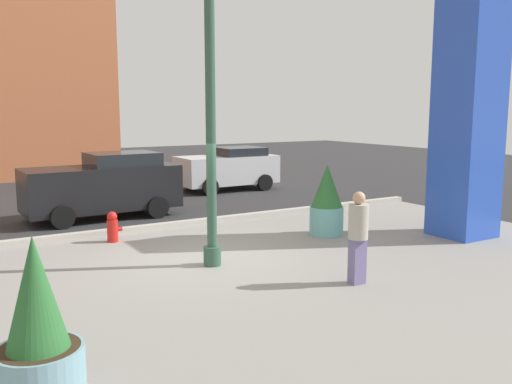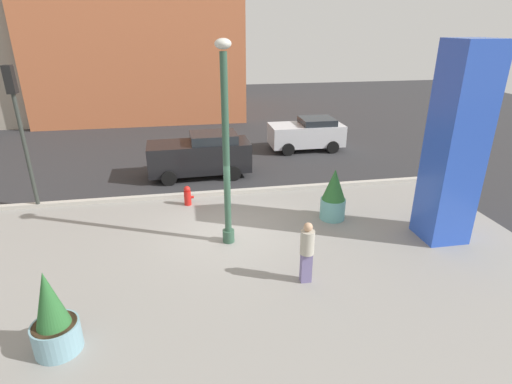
% 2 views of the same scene
% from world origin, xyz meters
% --- Properties ---
extents(ground_plane, '(60.00, 60.00, 0.00)m').
position_xyz_m(ground_plane, '(0.00, 4.00, 0.00)').
color(ground_plane, '#2D2D30').
extents(plaza_pavement, '(18.00, 10.00, 0.02)m').
position_xyz_m(plaza_pavement, '(0.00, -2.00, 0.00)').
color(plaza_pavement, gray).
rests_on(plaza_pavement, ground_plane).
extents(curb_strip, '(18.00, 0.24, 0.16)m').
position_xyz_m(curb_strip, '(0.00, 3.12, 0.08)').
color(curb_strip, '#B7B2A8').
rests_on(curb_strip, ground_plane).
extents(lamp_post, '(0.44, 0.44, 5.91)m').
position_xyz_m(lamp_post, '(-0.09, -0.65, 2.88)').
color(lamp_post, '#335642').
rests_on(lamp_post, ground_plane).
extents(art_pillar_blue, '(1.28, 1.28, 5.90)m').
position_xyz_m(art_pillar_blue, '(6.50, -1.49, 2.95)').
color(art_pillar_blue, blue).
rests_on(art_pillar_blue, ground_plane).
extents(potted_plant_by_pillar, '(0.85, 0.85, 1.80)m').
position_xyz_m(potted_plant_by_pillar, '(3.62, 0.33, 0.86)').
color(potted_plant_by_pillar, '#6BB2B2').
rests_on(potted_plant_by_pillar, ground_plane).
extents(potted_plant_near_left, '(0.94, 0.94, 1.88)m').
position_xyz_m(potted_plant_near_left, '(-4.05, -4.51, 0.77)').
color(potted_plant_near_left, '#7AA8B7').
rests_on(potted_plant_near_left, ground_plane).
extents(fire_hydrant, '(0.36, 0.26, 0.75)m').
position_xyz_m(fire_hydrant, '(-1.26, 2.36, 0.37)').
color(fire_hydrant, red).
rests_on(fire_hydrant, ground_plane).
extents(car_curb_east, '(3.84, 2.06, 1.67)m').
position_xyz_m(car_curb_east, '(5.18, 8.58, 0.86)').
color(car_curb_east, silver).
rests_on(car_curb_east, ground_plane).
extents(car_intersection, '(4.43, 2.10, 1.90)m').
position_xyz_m(car_intersection, '(-0.58, 5.45, 0.96)').
color(car_intersection, black).
rests_on(car_intersection, ground_plane).
extents(pedestrian_crossing, '(0.36, 0.36, 1.71)m').
position_xyz_m(pedestrian_crossing, '(1.65, -3.09, 0.95)').
color(pedestrian_crossing, slate).
rests_on(pedestrian_crossing, ground_plane).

